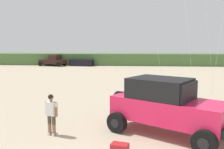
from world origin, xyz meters
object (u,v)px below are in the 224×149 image
distant_pickup (53,61)px  cooler_box (120,149)px  jeep (166,105)px  person_watching (51,112)px  distant_sedan (81,63)px

distant_pickup → cooler_box: bearing=-67.9°
jeep → cooler_box: bearing=-129.9°
person_watching → distant_sedan: 34.25m
cooler_box → jeep: bearing=65.0°
person_watching → cooler_box: 3.26m
jeep → distant_pickup: bearing=115.9°
jeep → distant_sedan: size_ratio=1.18×
cooler_box → distant_pickup: 37.38m
jeep → cooler_box: jeep is taller
jeep → person_watching: bearing=-172.9°
person_watching → jeep: bearing=7.1°
jeep → distant_pickup: jeep is taller
cooler_box → distant_sedan: distant_sedan is taller
jeep → cooler_box: 2.88m
jeep → cooler_box: size_ratio=8.87×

